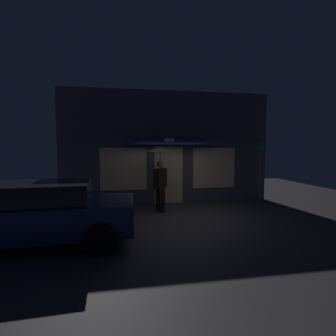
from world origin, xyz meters
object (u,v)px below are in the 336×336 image
(sidewalk_bollard, at_px, (130,201))
(sidewalk_bollard_2, at_px, (83,203))
(person_with_umbrella, at_px, (160,162))
(parked_car, at_px, (34,213))
(street_sign_post, at_px, (260,168))

(sidewalk_bollard, relative_size, sidewalk_bollard_2, 1.00)
(sidewalk_bollard_2, bearing_deg, person_with_umbrella, -13.50)
(parked_car, distance_m, sidewalk_bollard, 3.86)
(person_with_umbrella, bearing_deg, sidewalk_bollard, 95.76)
(sidewalk_bollard_2, bearing_deg, parked_car, -100.43)
(person_with_umbrella, bearing_deg, parked_car, 171.04)
(person_with_umbrella, relative_size, parked_car, 0.51)
(street_sign_post, bearing_deg, person_with_umbrella, -171.24)
(person_with_umbrella, distance_m, sidewalk_bollard, 1.88)
(parked_car, bearing_deg, sidewalk_bollard, 52.97)
(person_with_umbrella, bearing_deg, street_sign_post, -37.99)
(street_sign_post, distance_m, sidewalk_bollard, 5.03)
(parked_car, xyz_separation_m, street_sign_post, (7.03, 3.03, 0.66))
(sidewalk_bollard, distance_m, sidewalk_bollard_2, 1.58)
(person_with_umbrella, xyz_separation_m, sidewalk_bollard, (-1.00, 0.76, -1.41))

